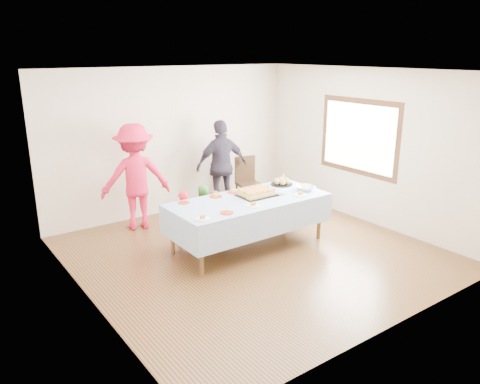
# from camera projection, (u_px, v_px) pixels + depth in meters

# --- Properties ---
(ground) EXTENTS (5.00, 5.00, 0.00)m
(ground) POSITION_uv_depth(u_px,v_px,m) (254.00, 252.00, 7.16)
(ground) COLOR #402712
(ground) RESTS_ON ground
(room_walls) EXTENTS (5.04, 5.04, 2.72)m
(room_walls) POSITION_uv_depth(u_px,v_px,m) (257.00, 138.00, 6.68)
(room_walls) COLOR beige
(room_walls) RESTS_ON ground
(party_table) EXTENTS (2.50, 1.10, 0.78)m
(party_table) POSITION_uv_depth(u_px,v_px,m) (249.00, 202.00, 7.19)
(party_table) COLOR brown
(party_table) RESTS_ON ground
(birthday_cake) EXTENTS (0.57, 0.44, 0.10)m
(birthday_cake) POSITION_uv_depth(u_px,v_px,m) (256.00, 193.00, 7.32)
(birthday_cake) COLOR black
(birthday_cake) RESTS_ON party_table
(rolls_tray) EXTENTS (0.37, 0.37, 0.11)m
(rolls_tray) POSITION_uv_depth(u_px,v_px,m) (282.00, 182.00, 7.92)
(rolls_tray) COLOR black
(rolls_tray) RESTS_ON party_table
(punch_bowl) EXTENTS (0.30, 0.30, 0.07)m
(punch_bowl) POSITION_uv_depth(u_px,v_px,m) (305.00, 188.00, 7.61)
(punch_bowl) COLOR silver
(punch_bowl) RESTS_ON party_table
(party_hat) EXTENTS (0.10, 0.10, 0.17)m
(party_hat) POSITION_uv_depth(u_px,v_px,m) (283.00, 177.00, 8.06)
(party_hat) COLOR silver
(party_hat) RESTS_ON party_table
(fork_pile) EXTENTS (0.24, 0.18, 0.07)m
(fork_pile) POSITION_uv_depth(u_px,v_px,m) (282.00, 193.00, 7.37)
(fork_pile) COLOR white
(fork_pile) RESTS_ON party_table
(plate_red_far_a) EXTENTS (0.17, 0.17, 0.01)m
(plate_red_far_a) POSITION_uv_depth(u_px,v_px,m) (184.00, 203.00, 6.99)
(plate_red_far_a) COLOR red
(plate_red_far_a) RESTS_ON party_table
(plate_red_far_b) EXTENTS (0.20, 0.20, 0.01)m
(plate_red_far_b) POSITION_uv_depth(u_px,v_px,m) (216.00, 196.00, 7.28)
(plate_red_far_b) COLOR red
(plate_red_far_b) RESTS_ON party_table
(plate_red_far_c) EXTENTS (0.18, 0.18, 0.01)m
(plate_red_far_c) POSITION_uv_depth(u_px,v_px,m) (233.00, 192.00, 7.50)
(plate_red_far_c) COLOR red
(plate_red_far_c) RESTS_ON party_table
(plate_red_far_d) EXTENTS (0.19, 0.19, 0.01)m
(plate_red_far_d) POSITION_uv_depth(u_px,v_px,m) (262.00, 188.00, 7.74)
(plate_red_far_d) COLOR red
(plate_red_far_d) RESTS_ON party_table
(plate_red_near) EXTENTS (0.19, 0.19, 0.01)m
(plate_red_near) POSITION_uv_depth(u_px,v_px,m) (227.00, 213.00, 6.55)
(plate_red_near) COLOR red
(plate_red_near) RESTS_ON party_table
(plate_white_left) EXTENTS (0.22, 0.22, 0.01)m
(plate_white_left) POSITION_uv_depth(u_px,v_px,m) (202.00, 219.00, 6.32)
(plate_white_left) COLOR white
(plate_white_left) RESTS_ON party_table
(plate_white_mid) EXTENTS (0.22, 0.22, 0.01)m
(plate_white_mid) POSITION_uv_depth(u_px,v_px,m) (253.00, 206.00, 6.85)
(plate_white_mid) COLOR white
(plate_white_mid) RESTS_ON party_table
(plate_white_right) EXTENTS (0.22, 0.22, 0.01)m
(plate_white_right) POSITION_uv_depth(u_px,v_px,m) (300.00, 195.00, 7.36)
(plate_white_right) COLOR white
(plate_white_right) RESTS_ON party_table
(dining_chair) EXTENTS (0.51, 0.51, 0.98)m
(dining_chair) POSITION_uv_depth(u_px,v_px,m) (247.00, 179.00, 9.20)
(dining_chair) COLOR black
(dining_chair) RESTS_ON ground
(toddler_left) EXTENTS (0.37, 0.30, 0.89)m
(toddler_left) POSITION_uv_depth(u_px,v_px,m) (183.00, 218.00, 7.33)
(toddler_left) COLOR red
(toddler_left) RESTS_ON ground
(toddler_mid) EXTENTS (0.41, 0.31, 0.76)m
(toddler_mid) POSITION_uv_depth(u_px,v_px,m) (204.00, 206.00, 8.12)
(toddler_mid) COLOR #2F7125
(toddler_mid) RESTS_ON ground
(toddler_right) EXTENTS (0.47, 0.42, 0.80)m
(toddler_right) POSITION_uv_depth(u_px,v_px,m) (213.00, 214.00, 7.66)
(toddler_right) COLOR #B27853
(toddler_right) RESTS_ON ground
(adult_left) EXTENTS (1.30, 0.93, 1.82)m
(adult_left) POSITION_uv_depth(u_px,v_px,m) (135.00, 177.00, 7.92)
(adult_left) COLOR red
(adult_left) RESTS_ON ground
(adult_right) EXTENTS (1.07, 0.59, 1.74)m
(adult_right) POSITION_uv_depth(u_px,v_px,m) (222.00, 166.00, 8.87)
(adult_right) COLOR #312B3B
(adult_right) RESTS_ON ground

